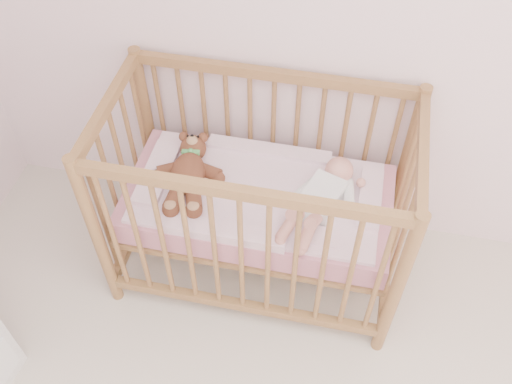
% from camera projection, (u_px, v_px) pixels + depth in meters
% --- Properties ---
extents(wall_back, '(4.00, 0.02, 2.70)m').
position_uv_depth(wall_back, '(402.00, 1.00, 2.18)').
color(wall_back, white).
rests_on(wall_back, floor).
extents(crib, '(1.36, 0.76, 1.00)m').
position_uv_depth(crib, '(258.00, 201.00, 2.64)').
color(crib, olive).
rests_on(crib, floor).
extents(mattress, '(1.22, 0.62, 0.13)m').
position_uv_depth(mattress, '(258.00, 203.00, 2.65)').
color(mattress, pink).
rests_on(mattress, crib).
extents(blanket, '(1.10, 0.58, 0.06)m').
position_uv_depth(blanket, '(258.00, 192.00, 2.59)').
color(blanket, '#F9ABCB').
rests_on(blanket, mattress).
extents(baby, '(0.45, 0.64, 0.14)m').
position_uv_depth(baby, '(322.00, 195.00, 2.48)').
color(baby, white).
rests_on(baby, blanket).
extents(teddy_bear, '(0.41, 0.54, 0.14)m').
position_uv_depth(teddy_bear, '(188.00, 172.00, 2.56)').
color(teddy_bear, brown).
rests_on(teddy_bear, blanket).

